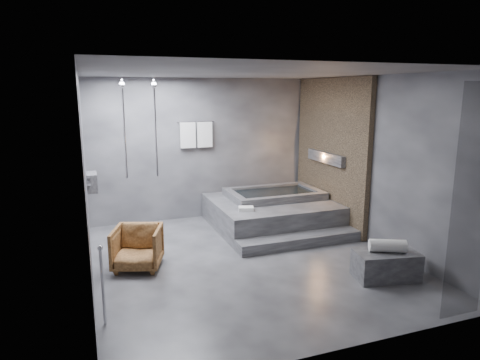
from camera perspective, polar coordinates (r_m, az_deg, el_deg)
name	(u,v)px	position (r m, az deg, el deg)	size (l,w,h in m)	color
room	(266,145)	(6.62, 3.45, 4.67)	(5.00, 5.04, 2.82)	#2D2D30
tub_deck	(271,213)	(8.26, 4.16, -4.39)	(2.20, 2.00, 0.50)	#323235
tub_step	(300,241)	(7.31, 7.96, -7.99)	(2.20, 0.36, 0.18)	#323235
concrete_bench	(386,265)	(6.35, 18.89, -10.68)	(0.85, 0.47, 0.38)	#2E2E30
driftwood_chair	(137,248)	(6.48, -13.51, -8.76)	(0.67, 0.69, 0.62)	#472911
rolled_towel	(387,246)	(6.26, 19.07, -8.28)	(0.18, 0.18, 0.49)	white
deck_towel	(246,209)	(7.47, 0.81, -3.85)	(0.26, 0.19, 0.07)	silver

